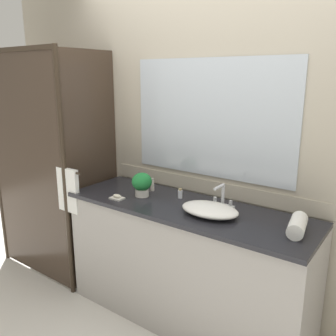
% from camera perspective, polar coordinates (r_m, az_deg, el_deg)
% --- Properties ---
extents(ground_plane, '(8.00, 8.00, 0.00)m').
position_cam_1_polar(ground_plane, '(2.94, 2.57, -22.74)').
color(ground_plane, silver).
extents(wall_back_with_mirror, '(4.40, 0.06, 2.60)m').
position_cam_1_polar(wall_back_with_mirror, '(2.68, 6.97, 4.20)').
color(wall_back_with_mirror, '#B2A893').
rests_on(wall_back_with_mirror, ground_plane).
extents(vanity_cabinet, '(1.80, 0.58, 0.90)m').
position_cam_1_polar(vanity_cabinet, '(2.70, 2.80, -14.99)').
color(vanity_cabinet, '#9E9993').
rests_on(vanity_cabinet, ground_plane).
extents(shower_enclosure, '(1.20, 0.59, 2.00)m').
position_cam_1_polar(shower_enclosure, '(3.19, -18.61, 0.06)').
color(shower_enclosure, '#2D2319').
rests_on(shower_enclosure, ground_plane).
extents(sink_basin, '(0.39, 0.27, 0.07)m').
position_cam_1_polar(sink_basin, '(2.35, 6.68, -6.61)').
color(sink_basin, white).
rests_on(sink_basin, vanity_cabinet).
extents(faucet, '(0.17, 0.14, 0.17)m').
position_cam_1_polar(faucet, '(2.48, 8.64, -4.98)').
color(faucet, silver).
rests_on(faucet, vanity_cabinet).
extents(potted_plant, '(0.15, 0.15, 0.18)m').
position_cam_1_polar(potted_plant, '(2.67, -4.18, -2.47)').
color(potted_plant, beige).
rests_on(potted_plant, vanity_cabinet).
extents(soap_dish, '(0.10, 0.07, 0.04)m').
position_cam_1_polar(soap_dish, '(2.65, -8.14, -4.62)').
color(soap_dish, silver).
rests_on(soap_dish, vanity_cabinet).
extents(amenity_bottle_body_wash, '(0.03, 0.03, 0.07)m').
position_cam_1_polar(amenity_bottle_body_wash, '(2.64, 1.96, -4.10)').
color(amenity_bottle_body_wash, silver).
rests_on(amenity_bottle_body_wash, vanity_cabinet).
extents(amenity_bottle_shampoo, '(0.03, 0.03, 0.10)m').
position_cam_1_polar(amenity_bottle_shampoo, '(2.81, -2.51, -2.68)').
color(amenity_bottle_shampoo, silver).
rests_on(amenity_bottle_shampoo, vanity_cabinet).
extents(amenity_bottle_conditioner, '(0.03, 0.03, 0.08)m').
position_cam_1_polar(amenity_bottle_conditioner, '(2.95, -4.24, -2.09)').
color(amenity_bottle_conditioner, white).
rests_on(amenity_bottle_conditioner, vanity_cabinet).
extents(rolled_towel_near_edge, '(0.13, 0.25, 0.09)m').
position_cam_1_polar(rolled_towel_near_edge, '(2.20, 19.94, -8.61)').
color(rolled_towel_near_edge, white).
rests_on(rolled_towel_near_edge, vanity_cabinet).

